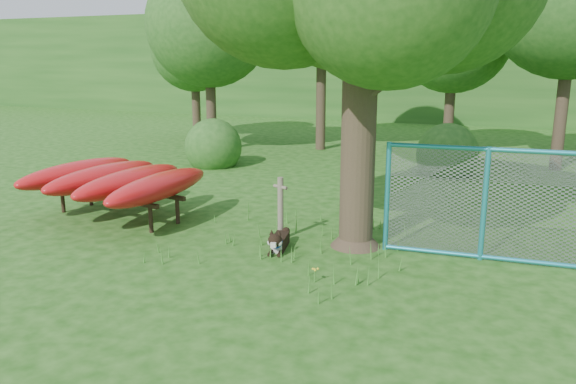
% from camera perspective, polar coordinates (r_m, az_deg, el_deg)
% --- Properties ---
extents(ground, '(80.00, 80.00, 0.00)m').
position_cam_1_polar(ground, '(9.34, -4.01, -7.45)').
color(ground, '#18480E').
rests_on(ground, ground).
extents(wooden_post, '(0.32, 0.18, 1.19)m').
position_cam_1_polar(wooden_post, '(10.46, -0.77, -1.51)').
color(wooden_post, '#675C4D').
rests_on(wooden_post, ground).
extents(kayak_rack, '(3.42, 3.65, 1.10)m').
position_cam_1_polar(kayak_rack, '(12.37, -17.06, 1.24)').
color(kayak_rack, black).
rests_on(kayak_rack, ground).
extents(husky_dog, '(0.42, 1.04, 0.46)m').
position_cam_1_polar(husky_dog, '(9.98, -0.99, -5.05)').
color(husky_dog, black).
rests_on(husky_dog, ground).
extents(fence_section, '(3.31, 0.31, 3.22)m').
position_cam_1_polar(fence_section, '(9.85, 19.32, -1.18)').
color(fence_section, teal).
rests_on(fence_section, ground).
extents(wildflower_clump, '(0.11, 0.10, 0.24)m').
position_cam_1_polar(wildflower_clump, '(8.59, 2.74, -7.96)').
color(wildflower_clump, '#3F822A').
rests_on(wildflower_clump, ground).
extents(bg_tree_a, '(4.40, 4.40, 6.70)m').
position_cam_1_polar(bg_tree_a, '(20.67, -8.07, 16.49)').
color(bg_tree_a, '#36291D').
rests_on(bg_tree_a, ground).
extents(bg_tree_c, '(4.00, 4.00, 6.12)m').
position_cam_1_polar(bg_tree_c, '(20.95, 16.53, 15.02)').
color(bg_tree_c, '#36291D').
rests_on(bg_tree_c, ground).
extents(bg_tree_f, '(3.60, 3.60, 5.55)m').
position_cam_1_polar(bg_tree_f, '(24.50, -9.53, 14.17)').
color(bg_tree_f, '#36291D').
rests_on(bg_tree_f, ground).
extents(shrub_left, '(1.80, 1.80, 1.80)m').
position_cam_1_polar(shrub_left, '(18.03, -7.54, 2.66)').
color(shrub_left, '#22531B').
rests_on(shrub_left, ground).
extents(shrub_mid, '(1.80, 1.80, 1.80)m').
position_cam_1_polar(shrub_mid, '(17.22, 15.75, 1.77)').
color(shrub_mid, '#22531B').
rests_on(shrub_mid, ground).
extents(wooded_hillside, '(80.00, 12.00, 6.00)m').
position_cam_1_polar(wooded_hillside, '(36.01, 16.79, 12.33)').
color(wooded_hillside, '#22531B').
rests_on(wooded_hillside, ground).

